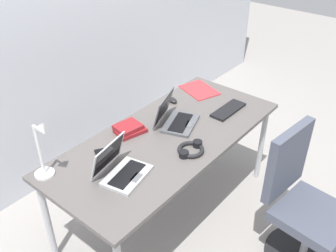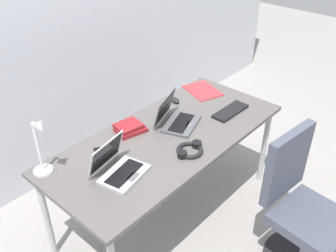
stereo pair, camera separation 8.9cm
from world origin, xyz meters
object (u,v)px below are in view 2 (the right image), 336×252
object	(u,v)px
office_chair	(301,215)
headphones	(190,150)
cell_phone	(100,154)
laptop_mid_desk	(176,119)
desk_lamp	(41,148)
computer_mouse	(175,100)
external_keyboard	(230,111)
paper_folder_far_corner	(203,91)
laptop_near_mouse	(119,168)
book_stack	(130,128)

from	to	relation	value
office_chair	headphones	bearing A→B (deg)	113.83
cell_phone	laptop_mid_desk	bearing A→B (deg)	18.32
cell_phone	office_chair	xyz separation A→B (m)	(0.72, -1.12, -0.35)
desk_lamp	headphones	distance (m)	0.93
laptop_mid_desk	office_chair	size ratio (longest dim) A/B	0.39
computer_mouse	office_chair	xyz separation A→B (m)	(-0.13, -1.21, -0.36)
desk_lamp	external_keyboard	world-z (taller)	desk_lamp
paper_folder_far_corner	computer_mouse	bearing A→B (deg)	170.42
laptop_near_mouse	office_chair	xyz separation A→B (m)	(0.77, -0.88, -0.39)
external_keyboard	office_chair	world-z (taller)	office_chair
external_keyboard	cell_phone	world-z (taller)	external_keyboard
laptop_near_mouse	external_keyboard	bearing A→B (deg)	-5.18
office_chair	desk_lamp	bearing A→B (deg)	131.35
laptop_near_mouse	paper_folder_far_corner	size ratio (longest dim) A/B	1.10
laptop_near_mouse	external_keyboard	distance (m)	1.06
paper_folder_far_corner	book_stack	bearing A→B (deg)	179.09
laptop_near_mouse	headphones	distance (m)	0.49
computer_mouse	cell_phone	distance (m)	0.85
cell_phone	external_keyboard	bearing A→B (deg)	12.28
book_stack	paper_folder_far_corner	bearing A→B (deg)	-0.91
cell_phone	office_chair	distance (m)	1.38
computer_mouse	paper_folder_far_corner	distance (m)	0.30
external_keyboard	computer_mouse	size ratio (longest dim) A/B	3.44
desk_lamp	laptop_mid_desk	distance (m)	0.99
external_keyboard	computer_mouse	xyz separation A→B (m)	(-0.16, 0.42, 0.01)
headphones	office_chair	xyz separation A→B (m)	(0.31, -0.70, -0.36)
laptop_mid_desk	computer_mouse	world-z (taller)	laptop_mid_desk
laptop_mid_desk	office_chair	world-z (taller)	office_chair
desk_lamp	cell_phone	distance (m)	0.40
laptop_near_mouse	paper_folder_far_corner	world-z (taller)	laptop_near_mouse
computer_mouse	cell_phone	bearing A→B (deg)	-155.95
laptop_near_mouse	external_keyboard	xyz separation A→B (m)	(1.06, -0.10, -0.03)
external_keyboard	headphones	distance (m)	0.61
external_keyboard	computer_mouse	distance (m)	0.45
computer_mouse	book_stack	bearing A→B (deg)	-157.93
external_keyboard	headphones	size ratio (longest dim) A/B	1.54
desk_lamp	external_keyboard	bearing A→B (deg)	-17.30
computer_mouse	paper_folder_far_corner	size ratio (longest dim) A/B	0.31
book_stack	headphones	bearing A→B (deg)	-78.72
external_keyboard	headphones	world-z (taller)	headphones
laptop_mid_desk	headphones	size ratio (longest dim) A/B	1.76
laptop_near_mouse	cell_phone	size ratio (longest dim) A/B	2.51
laptop_near_mouse	book_stack	bearing A→B (deg)	38.61
external_keyboard	desk_lamp	bearing A→B (deg)	163.85
book_stack	paper_folder_far_corner	world-z (taller)	book_stack
laptop_near_mouse	cell_phone	bearing A→B (deg)	79.06
laptop_near_mouse	headphones	world-z (taller)	laptop_near_mouse
laptop_mid_desk	computer_mouse	bearing A→B (deg)	42.58
paper_folder_far_corner	external_keyboard	bearing A→B (deg)	-110.22
cell_phone	paper_folder_far_corner	bearing A→B (deg)	32.45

